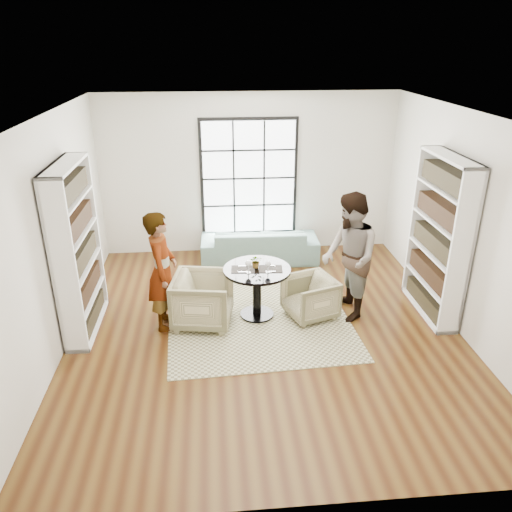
{
  "coord_description": "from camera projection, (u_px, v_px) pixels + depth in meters",
  "views": [
    {
      "loc": [
        -0.69,
        -6.15,
        3.87
      ],
      "look_at": [
        -0.1,
        0.4,
        0.98
      ],
      "focal_mm": 35.0,
      "sensor_mm": 36.0,
      "label": 1
    }
  ],
  "objects": [
    {
      "name": "armchair_right",
      "position": [
        310.0,
        297.0,
        7.42
      ],
      "size": [
        0.88,
        0.86,
        0.63
      ],
      "primitive_type": "imported",
      "rotation": [
        0.0,
        0.0,
        -1.24
      ],
      "color": "tan",
      "rests_on": "ground"
    },
    {
      "name": "wine_glass_left",
      "position": [
        248.0,
        264.0,
        7.05
      ],
      "size": [
        0.09,
        0.09,
        0.2
      ],
      "color": "silver",
      "rests_on": "pedestal_table"
    },
    {
      "name": "ground",
      "position": [
        265.0,
        328.0,
        7.22
      ],
      "size": [
        6.0,
        6.0,
        0.0
      ],
      "primitive_type": "plane",
      "color": "#593B15"
    },
    {
      "name": "room_shell",
      "position": [
        262.0,
        234.0,
        7.21
      ],
      "size": [
        6.0,
        6.01,
        6.0
      ],
      "color": "silver",
      "rests_on": "ground"
    },
    {
      "name": "cutlery_left",
      "position": [
        243.0,
        269.0,
        7.21
      ],
      "size": [
        0.16,
        0.23,
        0.01
      ],
      "primitive_type": null,
      "rotation": [
        0.0,
        0.0,
        -0.08
      ],
      "color": "silver",
      "rests_on": "placemat_left"
    },
    {
      "name": "placemat_left",
      "position": [
        243.0,
        269.0,
        7.21
      ],
      "size": [
        0.36,
        0.29,
        0.01
      ],
      "primitive_type": "cube",
      "rotation": [
        0.0,
        0.0,
        -0.08
      ],
      "color": "black",
      "rests_on": "pedestal_table"
    },
    {
      "name": "sofa",
      "position": [
        259.0,
        244.0,
        9.34
      ],
      "size": [
        2.19,
        0.91,
        0.63
      ],
      "primitive_type": "imported",
      "rotation": [
        0.0,
        0.0,
        3.11
      ],
      "color": "gray",
      "rests_on": "ground"
    },
    {
      "name": "armchair_left",
      "position": [
        203.0,
        300.0,
        7.21
      ],
      "size": [
        0.95,
        0.93,
        0.76
      ],
      "primitive_type": "imported",
      "rotation": [
        0.0,
        0.0,
        1.42
      ],
      "color": "tan",
      "rests_on": "ground"
    },
    {
      "name": "flower_centerpiece",
      "position": [
        256.0,
        261.0,
        7.24
      ],
      "size": [
        0.18,
        0.16,
        0.2
      ],
      "primitive_type": "imported",
      "rotation": [
        0.0,
        0.0,
        -0.05
      ],
      "color": "gray",
      "rests_on": "pedestal_table"
    },
    {
      "name": "rug",
      "position": [
        258.0,
        318.0,
        7.48
      ],
      "size": [
        2.79,
        2.79,
        0.01
      ],
      "primitive_type": "cube",
      "rotation": [
        0.0,
        0.0,
        0.05
      ],
      "color": "beige",
      "rests_on": "ground"
    },
    {
      "name": "wine_glass_right",
      "position": [
        268.0,
        264.0,
        7.06
      ],
      "size": [
        0.08,
        0.08,
        0.18
      ],
      "color": "silver",
      "rests_on": "pedestal_table"
    },
    {
      "name": "person_left",
      "position": [
        162.0,
        271.0,
        6.97
      ],
      "size": [
        0.44,
        0.65,
        1.74
      ],
      "primitive_type": "imported",
      "rotation": [
        0.0,
        0.0,
        1.53
      ],
      "color": "gray",
      "rests_on": "ground"
    },
    {
      "name": "person_right",
      "position": [
        349.0,
        257.0,
        7.21
      ],
      "size": [
        0.78,
        0.97,
        1.9
      ],
      "primitive_type": "imported",
      "rotation": [
        0.0,
        0.0,
        -1.51
      ],
      "color": "gray",
      "rests_on": "ground"
    },
    {
      "name": "pedestal_table",
      "position": [
        257.0,
        282.0,
        7.33
      ],
      "size": [
        0.99,
        0.99,
        0.79
      ],
      "rotation": [
        0.0,
        0.0,
        -0.08
      ],
      "color": "black",
      "rests_on": "ground"
    },
    {
      "name": "cutlery_right",
      "position": [
        271.0,
        268.0,
        7.22
      ],
      "size": [
        0.16,
        0.23,
        0.01
      ],
      "primitive_type": null,
      "rotation": [
        0.0,
        0.0,
        -0.08
      ],
      "color": "silver",
      "rests_on": "placemat_right"
    },
    {
      "name": "placemat_right",
      "position": [
        271.0,
        269.0,
        7.22
      ],
      "size": [
        0.36,
        0.29,
        0.01
      ],
      "primitive_type": "cube",
      "rotation": [
        0.0,
        0.0,
        -0.08
      ],
      "color": "black",
      "rests_on": "pedestal_table"
    }
  ]
}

